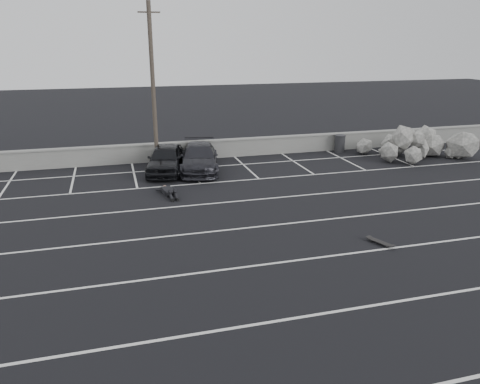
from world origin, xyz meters
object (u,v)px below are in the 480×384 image
object	(u,v)px
trash_bin	(340,143)
person	(167,188)
riprap_pile	(424,146)
utility_pole	(153,86)
car_right	(199,158)
skateboard	(380,242)
car_left	(166,159)

from	to	relation	value
trash_bin	person	world-z (taller)	trash_bin
riprap_pile	utility_pole	bearing A→B (deg)	171.64
car_right	utility_pole	xyz separation A→B (m)	(-2.04, 1.82, 3.63)
utility_pole	skateboard	xyz separation A→B (m)	(6.20, -12.81, -4.25)
car_left	car_right	size ratio (longest dim) A/B	0.89
person	riprap_pile	bearing A→B (deg)	2.74
car_right	skateboard	bearing A→B (deg)	-58.29
car_right	trash_bin	bearing A→B (deg)	23.19
car_right	trash_bin	world-z (taller)	car_right
riprap_pile	skateboard	size ratio (longest dim) A/B	7.10
car_left	utility_pole	world-z (taller)	utility_pole
riprap_pile	car_right	bearing A→B (deg)	178.04
utility_pole	skateboard	distance (m)	14.85
car_left	trash_bin	xyz separation A→B (m)	(10.96, 1.89, -0.19)
trash_bin	person	size ratio (longest dim) A/B	0.43
car_left	utility_pole	xyz separation A→B (m)	(-0.30, 1.71, 3.60)
utility_pole	person	xyz separation A→B (m)	(-0.09, -5.30, -4.09)
utility_pole	person	size ratio (longest dim) A/B	3.44
car_right	riprap_pile	xyz separation A→B (m)	(13.45, -0.46, -0.08)
riprap_pile	car_left	bearing A→B (deg)	177.88
riprap_pile	skateboard	xyz separation A→B (m)	(-9.29, -10.53, -0.53)
riprap_pile	trash_bin	bearing A→B (deg)	149.89
car_right	trash_bin	distance (m)	9.43
person	skateboard	xyz separation A→B (m)	(6.29, -7.51, -0.16)
utility_pole	person	world-z (taller)	utility_pole
riprap_pile	skateboard	world-z (taller)	riprap_pile
trash_bin	riprap_pile	xyz separation A→B (m)	(4.23, -2.45, 0.08)
utility_pole	skateboard	size ratio (longest dim) A/B	9.69
trash_bin	riprap_pile	size ratio (longest dim) A/B	0.17
car_left	car_right	xyz separation A→B (m)	(1.75, -0.10, -0.03)
car_left	person	size ratio (longest dim) A/B	1.73
utility_pole	riprap_pile	size ratio (longest dim) A/B	1.36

